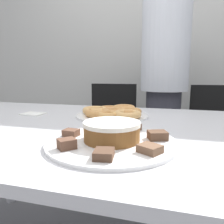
# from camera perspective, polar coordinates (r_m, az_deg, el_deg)

# --- Properties ---
(wall_back) EXTENTS (8.00, 0.05, 2.60)m
(wall_back) POSITION_cam_1_polar(r_m,az_deg,el_deg) (2.47, 10.33, 17.40)
(wall_back) COLOR beige
(wall_back) RESTS_ON ground_plane
(table) EXTENTS (1.99, 1.02, 0.76)m
(table) POSITION_cam_1_polar(r_m,az_deg,el_deg) (0.91, -0.21, -8.02)
(table) COLOR silver
(table) RESTS_ON ground_plane
(person_standing) EXTENTS (0.37, 0.37, 1.70)m
(person_standing) POSITION_cam_1_polar(r_m,az_deg,el_deg) (1.80, 13.44, 7.09)
(person_standing) COLOR #383842
(person_standing) RESTS_ON ground_plane
(office_chair_left) EXTENTS (0.45, 0.45, 0.89)m
(office_chair_left) POSITION_cam_1_polar(r_m,az_deg,el_deg) (1.85, -0.61, -7.43)
(office_chair_left) COLOR black
(office_chair_left) RESTS_ON ground_plane
(office_chair_right) EXTENTS (0.48, 0.48, 0.89)m
(office_chair_right) POSITION_cam_1_polar(r_m,az_deg,el_deg) (1.82, 26.06, -8.78)
(office_chair_right) COLOR black
(office_chair_right) RESTS_ON ground_plane
(plate_cake) EXTENTS (0.39, 0.39, 0.01)m
(plate_cake) POSITION_cam_1_polar(r_m,az_deg,el_deg) (0.66, -0.06, -7.87)
(plate_cake) COLOR white
(plate_cake) RESTS_ON table
(plate_donuts) EXTENTS (0.35, 0.35, 0.01)m
(plate_donuts) POSITION_cam_1_polar(r_m,az_deg,el_deg) (1.07, 0.03, -0.93)
(plate_donuts) COLOR white
(plate_donuts) RESTS_ON table
(frosted_cake) EXTENTS (0.17, 0.17, 0.06)m
(frosted_cake) POSITION_cam_1_polar(r_m,az_deg,el_deg) (0.65, -0.06, -5.01)
(frosted_cake) COLOR brown
(frosted_cake) RESTS_ON plate_cake
(lamington_0) EXTENTS (0.05, 0.06, 0.02)m
(lamington_0) POSITION_cam_1_polar(r_m,az_deg,el_deg) (0.53, -2.14, -10.90)
(lamington_0) COLOR #513828
(lamington_0) RESTS_ON plate_cake
(lamington_1) EXTENTS (0.07, 0.07, 0.02)m
(lamington_1) POSITION_cam_1_polar(r_m,az_deg,el_deg) (0.57, 9.86, -9.43)
(lamington_1) COLOR brown
(lamington_1) RESTS_ON plate_cake
(lamington_2) EXTENTS (0.07, 0.06, 0.03)m
(lamington_2) POSITION_cam_1_polar(r_m,az_deg,el_deg) (0.68, 11.78, -5.97)
(lamington_2) COLOR #513828
(lamington_2) RESTS_ON plate_cake
(lamington_3) EXTENTS (0.05, 0.06, 0.02)m
(lamington_3) POSITION_cam_1_polar(r_m,az_deg,el_deg) (0.78, 5.67, -4.05)
(lamington_3) COLOR brown
(lamington_3) RESTS_ON plate_cake
(lamington_4) EXTENTS (0.06, 0.07, 0.03)m
(lamington_4) POSITION_cam_1_polar(r_m,az_deg,el_deg) (0.79, -3.22, -3.64)
(lamington_4) COLOR brown
(lamington_4) RESTS_ON plate_cake
(lamington_5) EXTENTS (0.05, 0.04, 0.02)m
(lamington_5) POSITION_cam_1_polar(r_m,az_deg,el_deg) (0.72, -10.64, -5.35)
(lamington_5) COLOR brown
(lamington_5) RESTS_ON plate_cake
(lamington_6) EXTENTS (0.06, 0.06, 0.03)m
(lamington_6) POSITION_cam_1_polar(r_m,az_deg,el_deg) (0.60, -11.72, -8.14)
(lamington_6) COLOR brown
(lamington_6) RESTS_ON plate_cake
(donut_0) EXTENTS (0.11, 0.11, 0.03)m
(donut_0) POSITION_cam_1_polar(r_m,az_deg,el_deg) (1.07, 0.03, 0.15)
(donut_0) COLOR #D18E4C
(donut_0) RESTS_ON plate_donuts
(donut_1) EXTENTS (0.10, 0.10, 0.03)m
(donut_1) POSITION_cam_1_polar(r_m,az_deg,el_deg) (1.00, -1.11, -0.69)
(donut_1) COLOR tan
(donut_1) RESTS_ON plate_donuts
(donut_2) EXTENTS (0.13, 0.13, 0.03)m
(donut_2) POSITION_cam_1_polar(r_m,az_deg,el_deg) (1.00, 4.01, -0.61)
(donut_2) COLOR #E5AD66
(donut_2) RESTS_ON plate_donuts
(donut_3) EXTENTS (0.11, 0.11, 0.03)m
(donut_3) POSITION_cam_1_polar(r_m,az_deg,el_deg) (1.07, 4.71, 0.11)
(donut_3) COLOR #D18E4C
(donut_3) RESTS_ON plate_donuts
(donut_4) EXTENTS (0.12, 0.12, 0.04)m
(donut_4) POSITION_cam_1_polar(r_m,az_deg,el_deg) (1.15, 3.11, 0.92)
(donut_4) COLOR #D18E4C
(donut_4) RESTS_ON plate_donuts
(donut_5) EXTENTS (0.11, 0.11, 0.03)m
(donut_5) POSITION_cam_1_polar(r_m,az_deg,el_deg) (1.14, -0.79, 0.71)
(donut_5) COLOR #C68447
(donut_5) RESTS_ON plate_donuts
(donut_6) EXTENTS (0.13, 0.13, 0.03)m
(donut_6) POSITION_cam_1_polar(r_m,az_deg,el_deg) (1.11, -4.42, 0.45)
(donut_6) COLOR #E5AD66
(donut_6) RESTS_ON plate_donuts
(donut_7) EXTENTS (0.12, 0.12, 0.03)m
(donut_7) POSITION_cam_1_polar(r_m,az_deg,el_deg) (1.03, -3.77, -0.20)
(donut_7) COLOR #D18E4C
(donut_7) RESTS_ON plate_donuts
(napkin) EXTENTS (0.11, 0.09, 0.01)m
(napkin) POSITION_cam_1_polar(r_m,az_deg,el_deg) (1.20, -19.87, -0.44)
(napkin) COLOR white
(napkin) RESTS_ON table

